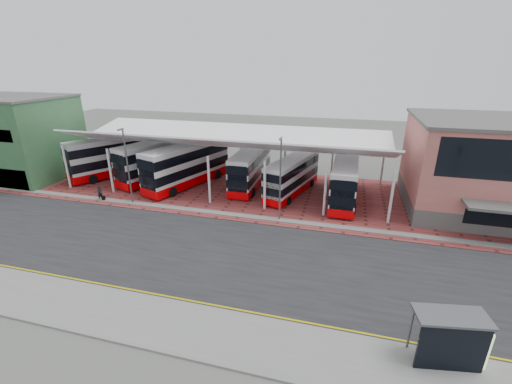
% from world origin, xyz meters
% --- Properties ---
extents(ground, '(140.00, 140.00, 0.00)m').
position_xyz_m(ground, '(0.00, 0.00, 0.00)').
color(ground, '#4C4E48').
extents(road, '(120.00, 14.00, 0.02)m').
position_xyz_m(road, '(0.00, -1.00, 0.01)').
color(road, black).
rests_on(road, ground).
extents(forecourt, '(72.00, 16.00, 0.06)m').
position_xyz_m(forecourt, '(2.00, 13.00, 0.03)').
color(forecourt, brown).
rests_on(forecourt, ground).
extents(sidewalk, '(120.00, 4.00, 0.14)m').
position_xyz_m(sidewalk, '(0.00, -9.00, 0.07)').
color(sidewalk, slate).
rests_on(sidewalk, ground).
extents(north_kerb, '(120.00, 0.80, 0.14)m').
position_xyz_m(north_kerb, '(0.00, 6.20, 0.07)').
color(north_kerb, slate).
rests_on(north_kerb, ground).
extents(yellow_line_near, '(120.00, 0.12, 0.01)m').
position_xyz_m(yellow_line_near, '(0.00, -7.00, 0.03)').
color(yellow_line_near, '#C0AB01').
rests_on(yellow_line_near, road).
extents(yellow_line_far, '(120.00, 0.12, 0.01)m').
position_xyz_m(yellow_line_far, '(0.00, -6.70, 0.03)').
color(yellow_line_far, '#C0AB01').
rests_on(yellow_line_far, road).
extents(canopy, '(37.00, 11.63, 7.07)m').
position_xyz_m(canopy, '(-6.00, 13.94, 5.80)').
color(canopy, silver).
rests_on(canopy, ground).
extents(terminal, '(18.40, 14.40, 9.25)m').
position_xyz_m(terminal, '(23.00, 13.92, 4.66)').
color(terminal, '#4E4B49').
rests_on(terminal, ground).
extents(shop_green, '(6.40, 10.20, 10.22)m').
position_xyz_m(shop_green, '(-30.00, 10.97, 5.12)').
color(shop_green, '#35653B').
rests_on(shop_green, ground).
extents(lamp_west, '(0.16, 0.90, 8.07)m').
position_xyz_m(lamp_west, '(-14.00, 6.27, 4.36)').
color(lamp_west, '#4C4E53').
rests_on(lamp_west, ground).
extents(lamp_east, '(0.16, 0.90, 8.07)m').
position_xyz_m(lamp_east, '(2.00, 6.27, 4.36)').
color(lamp_east, '#4C4E53').
rests_on(lamp_east, ground).
extents(bus_0, '(8.64, 11.82, 4.99)m').
position_xyz_m(bus_0, '(-21.51, 14.43, 2.54)').
color(bus_0, silver).
rests_on(bus_0, forecourt).
extents(bus_1, '(6.85, 12.16, 4.93)m').
position_xyz_m(bus_1, '(-15.02, 14.45, 2.51)').
color(bus_1, silver).
rests_on(bus_1, forecourt).
extents(bus_2, '(6.58, 12.38, 5.00)m').
position_xyz_m(bus_2, '(-10.76, 13.16, 2.54)').
color(bus_2, silver).
rests_on(bus_2, forecourt).
extents(bus_3, '(2.77, 10.74, 4.42)m').
position_xyz_m(bus_3, '(-3.33, 14.94, 2.25)').
color(bus_3, silver).
rests_on(bus_3, forecourt).
extents(bus_4, '(4.87, 10.30, 4.14)m').
position_xyz_m(bus_4, '(1.96, 13.53, 2.12)').
color(bus_4, silver).
rests_on(bus_4, forecourt).
extents(bus_5, '(2.84, 10.88, 4.47)m').
position_xyz_m(bus_5, '(7.70, 13.09, 2.28)').
color(bus_5, silver).
rests_on(bus_5, forecourt).
extents(pedestrian, '(0.54, 0.66, 1.57)m').
position_xyz_m(pedestrian, '(-17.85, 6.12, 0.85)').
color(pedestrian, black).
rests_on(pedestrian, forecourt).
extents(suitcase, '(0.31, 0.22, 0.54)m').
position_xyz_m(suitcase, '(-17.38, 6.00, 0.33)').
color(suitcase, black).
rests_on(suitcase, forecourt).
extents(bus_shelter, '(3.69, 2.16, 2.79)m').
position_xyz_m(bus_shelter, '(13.62, -7.87, 1.88)').
color(bus_shelter, black).
rests_on(bus_shelter, sidewalk).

